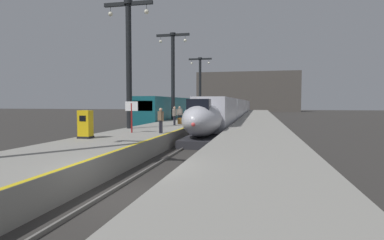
# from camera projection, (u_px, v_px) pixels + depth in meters

# --- Properties ---
(ground_plane) EXTENTS (260.00, 260.00, 0.00)m
(ground_plane) POSITION_uv_depth(u_px,v_px,m) (128.00, 198.00, 10.13)
(ground_plane) COLOR #33302D
(platform_left) EXTENTS (4.80, 110.00, 1.05)m
(platform_left) POSITION_uv_depth(u_px,v_px,m) (185.00, 125.00, 35.11)
(platform_left) COLOR gray
(platform_left) RESTS_ON ground
(platform_right) EXTENTS (4.80, 110.00, 1.05)m
(platform_right) POSITION_uv_depth(u_px,v_px,m) (258.00, 127.00, 33.41)
(platform_right) COLOR gray
(platform_right) RESTS_ON ground
(platform_left_safety_stripe) EXTENTS (0.20, 107.80, 0.01)m
(platform_left_safety_stripe) POSITION_uv_depth(u_px,v_px,m) (204.00, 121.00, 34.60)
(platform_left_safety_stripe) COLOR yellow
(platform_left_safety_stripe) RESTS_ON platform_left
(rail_main_left) EXTENTS (0.08, 110.00, 0.12)m
(rail_main_left) POSITION_uv_depth(u_px,v_px,m) (217.00, 128.00, 37.13)
(rail_main_left) COLOR slate
(rail_main_left) RESTS_ON ground
(rail_main_right) EXTENTS (0.08, 110.00, 0.12)m
(rail_main_right) POSITION_uv_depth(u_px,v_px,m) (229.00, 128.00, 36.81)
(rail_main_right) COLOR slate
(rail_main_right) RESTS_ON ground
(rail_secondary_left) EXTENTS (0.08, 110.00, 0.12)m
(rail_secondary_left) POSITION_uv_depth(u_px,v_px,m) (152.00, 127.00, 38.83)
(rail_secondary_left) COLOR slate
(rail_secondary_left) RESTS_ON ground
(rail_secondary_right) EXTENTS (0.08, 110.00, 0.12)m
(rail_secondary_right) POSITION_uv_depth(u_px,v_px,m) (164.00, 127.00, 38.51)
(rail_secondary_right) COLOR slate
(rail_secondary_right) RESTS_ON ground
(highspeed_train_main) EXTENTS (2.92, 75.46, 3.60)m
(highspeed_train_main) POSITION_uv_depth(u_px,v_px,m) (235.00, 109.00, 56.14)
(highspeed_train_main) COLOR silver
(highspeed_train_main) RESTS_ON ground
(regional_train_adjacent) EXTENTS (2.85, 36.60, 3.80)m
(regional_train_adjacent) POSITION_uv_depth(u_px,v_px,m) (183.00, 109.00, 51.15)
(regional_train_adjacent) COLOR #145660
(regional_train_adjacent) RESTS_ON ground
(station_column_mid) EXTENTS (4.00, 0.68, 9.98)m
(station_column_mid) POSITION_uv_depth(u_px,v_px,m) (129.00, 53.00, 24.42)
(station_column_mid) COLOR black
(station_column_mid) RESTS_ON platform_left
(station_column_far) EXTENTS (4.00, 0.68, 10.26)m
(station_column_far) POSITION_uv_depth(u_px,v_px,m) (173.00, 68.00, 36.93)
(station_column_far) COLOR black
(station_column_far) RESTS_ON platform_left
(station_column_distant) EXTENTS (4.00, 0.68, 9.83)m
(station_column_distant) POSITION_uv_depth(u_px,v_px,m) (200.00, 81.00, 53.94)
(station_column_distant) COLOR black
(station_column_distant) RESTS_ON platform_left
(passenger_near_edge) EXTENTS (0.54, 0.35, 1.69)m
(passenger_near_edge) POSITION_uv_depth(u_px,v_px,m) (180.00, 114.00, 30.09)
(passenger_near_edge) COLOR #23232D
(passenger_near_edge) RESTS_ON platform_left
(passenger_mid_platform) EXTENTS (0.50, 0.38, 1.69)m
(passenger_mid_platform) POSITION_uv_depth(u_px,v_px,m) (161.00, 118.00, 20.72)
(passenger_mid_platform) COLOR #23232D
(passenger_mid_platform) RESTS_ON platform_left
(passenger_far_waiting) EXTENTS (0.27, 0.56, 1.69)m
(passenger_far_waiting) POSITION_uv_depth(u_px,v_px,m) (174.00, 114.00, 28.36)
(passenger_far_waiting) COLOR #23232D
(passenger_far_waiting) RESTS_ON platform_left
(rolling_suitcase) EXTENTS (0.40, 0.22, 0.98)m
(rolling_suitcase) POSITION_uv_depth(u_px,v_px,m) (180.00, 121.00, 29.76)
(rolling_suitcase) COLOR brown
(rolling_suitcase) RESTS_ON platform_left
(ticket_machine_yellow) EXTENTS (0.76, 0.62, 1.60)m
(ticket_machine_yellow) POSITION_uv_depth(u_px,v_px,m) (85.00, 125.00, 17.80)
(ticket_machine_yellow) COLOR yellow
(ticket_machine_yellow) RESTS_ON platform_left
(departure_info_board) EXTENTS (0.90, 0.10, 2.12)m
(departure_info_board) POSITION_uv_depth(u_px,v_px,m) (132.00, 111.00, 21.10)
(departure_info_board) COLOR maroon
(departure_info_board) RESTS_ON platform_left
(terminus_back_wall) EXTENTS (36.00, 2.00, 14.00)m
(terminus_back_wall) POSITION_uv_depth(u_px,v_px,m) (247.00, 92.00, 109.30)
(terminus_back_wall) COLOR #4C4742
(terminus_back_wall) RESTS_ON ground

